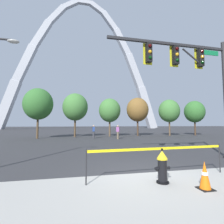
{
  "coord_description": "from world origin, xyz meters",
  "views": [
    {
      "loc": [
        -2.17,
        -5.6,
        1.7
      ],
      "look_at": [
        0.09,
        5.0,
        2.5
      ],
      "focal_mm": 26.59,
      "sensor_mm": 36.0,
      "label": 1
    }
  ],
  "objects_px": {
    "traffic_cone_by_hydrant": "(205,176)",
    "monument_arch": "(83,70)",
    "fire_hydrant": "(162,167)",
    "pedestrian_standing_center": "(94,132)",
    "traffic_signal_gantry": "(195,73)",
    "pedestrian_walking_left": "(118,132)"
  },
  "relations": [
    {
      "from": "fire_hydrant",
      "to": "traffic_signal_gantry",
      "type": "relative_size",
      "value": 0.15
    },
    {
      "from": "traffic_signal_gantry",
      "to": "pedestrian_standing_center",
      "type": "relative_size",
      "value": 4.04
    },
    {
      "from": "fire_hydrant",
      "to": "traffic_cone_by_hydrant",
      "type": "xyz_separation_m",
      "value": [
        0.85,
        -0.67,
        -0.11
      ]
    },
    {
      "from": "fire_hydrant",
      "to": "monument_arch",
      "type": "height_order",
      "value": "monument_arch"
    },
    {
      "from": "pedestrian_walking_left",
      "to": "pedestrian_standing_center",
      "type": "relative_size",
      "value": 1.0
    },
    {
      "from": "traffic_cone_by_hydrant",
      "to": "pedestrian_walking_left",
      "type": "bearing_deg",
      "value": 84.85
    },
    {
      "from": "traffic_signal_gantry",
      "to": "pedestrian_standing_center",
      "type": "distance_m",
      "value": 13.84
    },
    {
      "from": "monument_arch",
      "to": "pedestrian_walking_left",
      "type": "relative_size",
      "value": 37.56
    },
    {
      "from": "pedestrian_walking_left",
      "to": "pedestrian_standing_center",
      "type": "bearing_deg",
      "value": 153.51
    },
    {
      "from": "traffic_cone_by_hydrant",
      "to": "pedestrian_standing_center",
      "type": "xyz_separation_m",
      "value": [
        -1.33,
        16.05,
        0.46
      ]
    },
    {
      "from": "fire_hydrant",
      "to": "monument_arch",
      "type": "relative_size",
      "value": 0.02
    },
    {
      "from": "traffic_signal_gantry",
      "to": "pedestrian_walking_left",
      "type": "bearing_deg",
      "value": 95.36
    },
    {
      "from": "monument_arch",
      "to": "pedestrian_standing_center",
      "type": "bearing_deg",
      "value": -90.24
    },
    {
      "from": "traffic_signal_gantry",
      "to": "pedestrian_walking_left",
      "type": "xyz_separation_m",
      "value": [
        -1.08,
        11.54,
        -3.45
      ]
    },
    {
      "from": "pedestrian_standing_center",
      "to": "traffic_cone_by_hydrant",
      "type": "bearing_deg",
      "value": -85.28
    },
    {
      "from": "traffic_signal_gantry",
      "to": "pedestrian_walking_left",
      "type": "distance_m",
      "value": 12.1
    },
    {
      "from": "traffic_cone_by_hydrant",
      "to": "monument_arch",
      "type": "distance_m",
      "value": 63.58
    },
    {
      "from": "traffic_cone_by_hydrant",
      "to": "monument_arch",
      "type": "xyz_separation_m",
      "value": [
        -1.14,
        59.56,
        22.23
      ]
    },
    {
      "from": "fire_hydrant",
      "to": "traffic_signal_gantry",
      "type": "distance_m",
      "value": 5.6
    },
    {
      "from": "fire_hydrant",
      "to": "pedestrian_standing_center",
      "type": "bearing_deg",
      "value": 91.78
    },
    {
      "from": "traffic_cone_by_hydrant",
      "to": "traffic_signal_gantry",
      "type": "relative_size",
      "value": 0.11
    },
    {
      "from": "fire_hydrant",
      "to": "pedestrian_standing_center",
      "type": "distance_m",
      "value": 15.39
    }
  ]
}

